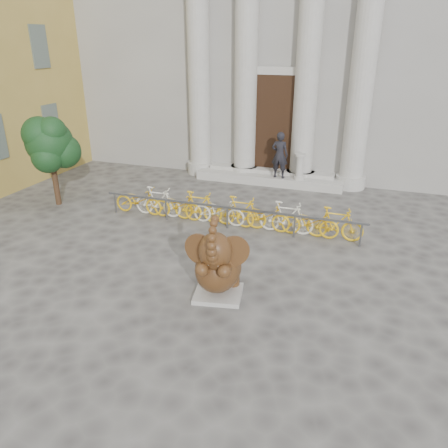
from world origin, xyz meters
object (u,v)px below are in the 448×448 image
(elephant_statue, at_px, (218,267))
(bike_rack, at_px, (229,210))
(pedestrian, at_px, (280,155))
(tree, at_px, (50,144))

(elephant_statue, bearing_deg, bike_rack, 94.08)
(pedestrian, bearing_deg, bike_rack, 85.36)
(elephant_statue, relative_size, bike_rack, 0.25)
(bike_rack, bearing_deg, pedestrian, 82.36)
(tree, height_order, pedestrian, tree)
(bike_rack, relative_size, pedestrian, 4.60)
(elephant_statue, bearing_deg, pedestrian, 82.42)
(tree, xyz_separation_m, pedestrian, (6.97, 4.66, -0.91))
(elephant_statue, relative_size, pedestrian, 1.17)
(tree, bearing_deg, pedestrian, 33.75)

